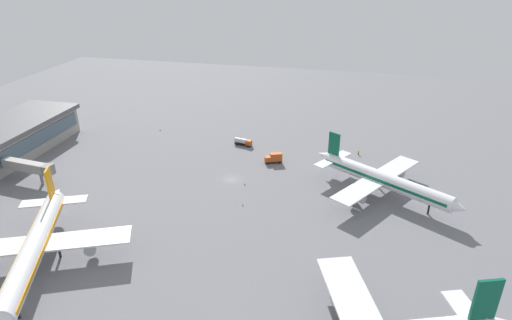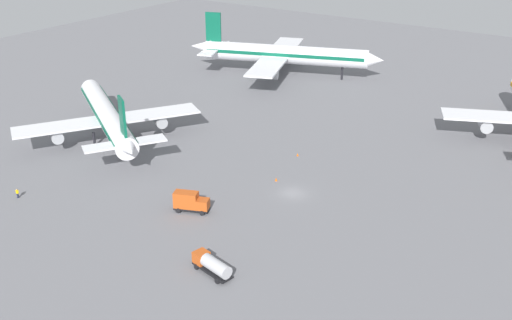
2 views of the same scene
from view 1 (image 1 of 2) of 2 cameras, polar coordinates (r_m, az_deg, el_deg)
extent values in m
plane|color=slate|center=(132.26, -3.27, -2.56)|extent=(288.00, 288.00, 0.00)
cylinder|color=white|center=(105.31, -27.00, -10.20)|extent=(39.77, 20.69, 4.55)
cone|color=white|center=(123.08, -24.58, -4.06)|extent=(6.67, 5.61, 3.64)
cube|color=orange|center=(105.12, -27.04, -10.04)|extent=(38.28, 20.11, 0.82)
cube|color=white|center=(107.18, -26.68, -9.76)|extent=(21.76, 38.69, 0.41)
cylinder|color=#A5A8AD|center=(105.24, -20.70, -10.27)|extent=(5.93, 4.44, 2.50)
cube|color=white|center=(120.28, -24.89, -4.95)|extent=(9.68, 15.90, 0.33)
cube|color=orange|center=(117.83, -25.37, -2.65)|extent=(3.84, 2.04, 7.28)
cylinder|color=black|center=(96.72, -28.70, -16.98)|extent=(0.55, 0.55, 3.19)
cylinder|color=black|center=(108.98, -24.31, -10.82)|extent=(0.55, 0.55, 3.19)
cylinder|color=black|center=(111.13, -28.00, -10.90)|extent=(0.55, 0.55, 3.19)
cylinder|color=white|center=(126.15, 16.38, -2.48)|extent=(24.33, 35.05, 4.27)
cone|color=white|center=(119.29, 24.95, -5.66)|extent=(5.70, 5.77, 4.05)
cone|color=white|center=(135.58, 8.92, 0.60)|extent=(5.73, 6.33, 3.41)
cube|color=#0C593F|center=(126.01, 16.40, -2.35)|extent=(23.58, 33.79, 0.77)
cube|color=white|center=(127.14, 15.61, -2.37)|extent=(34.45, 24.93, 0.38)
cylinder|color=#A5A8AD|center=(136.07, 17.77, -1.47)|extent=(4.68, 5.51, 2.35)
cylinder|color=#A5A8AD|center=(119.89, 12.98, -4.65)|extent=(4.68, 5.51, 2.35)
cube|color=white|center=(133.99, 10.01, 0.11)|extent=(14.31, 10.81, 0.31)
cube|color=#0C593F|center=(131.92, 10.17, 2.12)|extent=(2.38, 3.39, 6.82)
cylinder|color=black|center=(123.03, 21.62, -6.01)|extent=(0.51, 0.51, 2.99)
cylinder|color=black|center=(131.77, 15.78, -2.94)|extent=(0.51, 0.51, 2.99)
cylinder|color=black|center=(126.46, 14.20, -4.00)|extent=(0.51, 0.51, 2.99)
cylinder|color=#A5A8AD|center=(87.09, 11.84, -17.19)|extent=(4.56, 6.45, 2.73)
cube|color=#0C593F|center=(80.98, 27.87, -15.83)|extent=(1.97, 4.26, 7.94)
cube|color=black|center=(155.37, -1.68, 2.12)|extent=(3.24, 6.56, 0.30)
cube|color=#BF4C19|center=(154.05, -0.94, 2.30)|extent=(2.25, 2.17, 1.60)
cube|color=#3F596B|center=(153.60, -0.67, 2.36)|extent=(1.57, 0.43, 0.90)
cylinder|color=#B7B7BC|center=(155.34, -1.98, 2.53)|extent=(2.74, 4.79, 1.80)
cylinder|color=black|center=(155.29, -0.79, 2.06)|extent=(0.47, 0.85, 0.80)
cylinder|color=black|center=(153.73, -1.11, 1.80)|extent=(0.47, 0.85, 0.80)
cylinder|color=black|center=(157.15, -2.24, 2.33)|extent=(0.47, 0.85, 0.80)
cylinder|color=black|center=(155.61, -2.56, 2.08)|extent=(0.47, 0.85, 0.80)
cube|color=black|center=(142.40, 2.27, -0.15)|extent=(3.86, 5.90, 0.30)
cube|color=#BF4C19|center=(141.66, 1.52, 0.14)|extent=(2.44, 2.38, 1.60)
cube|color=#3F596B|center=(141.39, 1.20, 0.24)|extent=(1.51, 0.67, 0.90)
cube|color=#BF4C19|center=(141.95, 2.64, 0.40)|extent=(3.19, 4.24, 2.60)
cylinder|color=black|center=(141.28, 1.56, -0.42)|extent=(0.58, 0.85, 0.80)
cylinder|color=black|center=(142.97, 1.42, -0.10)|extent=(0.58, 0.85, 0.80)
cylinder|color=black|center=(141.99, 3.12, -0.32)|extent=(0.58, 0.85, 0.80)
cylinder|color=black|center=(143.67, 2.96, 0.01)|extent=(0.58, 0.85, 0.80)
cylinder|color=#1E2338|center=(152.12, 13.22, 0.84)|extent=(0.40, 0.40, 0.85)
cylinder|color=yellow|center=(151.83, 13.25, 1.09)|extent=(0.47, 0.47, 0.60)
sphere|color=tan|center=(151.67, 13.27, 1.23)|extent=(0.22, 0.22, 0.22)
cylinder|color=yellow|center=(151.90, 13.34, 1.09)|extent=(0.10, 0.10, 0.54)
cylinder|color=yellow|center=(151.76, 13.16, 1.09)|extent=(0.10, 0.10, 0.54)
cube|color=#9E9993|center=(145.65, -27.94, -0.67)|extent=(4.23, 15.20, 2.80)
cylinder|color=slate|center=(143.35, -26.22, -2.17)|extent=(0.90, 0.90, 3.80)
cube|color=slate|center=(139.79, -25.52, -1.19)|extent=(3.36, 2.73, 3.08)
cone|color=#EA590C|center=(128.92, -1.47, -3.16)|extent=(0.44, 0.44, 0.60)
cone|color=#EA590C|center=(172.59, -12.42, 3.86)|extent=(0.44, 0.44, 0.60)
cone|color=#EA590C|center=(118.77, -1.75, -5.86)|extent=(0.44, 0.44, 0.60)
camera|label=2|loc=(206.10, -10.16, 20.85)|focal=41.93mm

